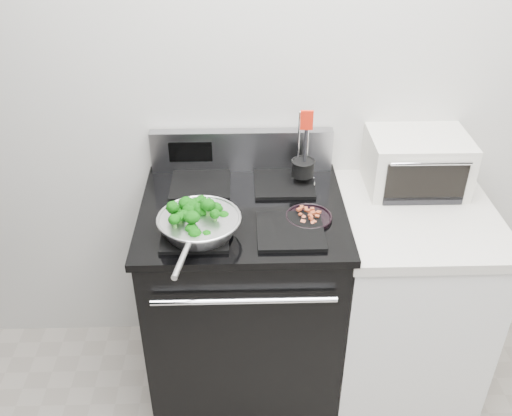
{
  "coord_description": "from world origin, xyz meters",
  "views": [
    {
      "loc": [
        -0.3,
        -0.43,
        2.14
      ],
      "look_at": [
        -0.25,
        1.36,
        0.98
      ],
      "focal_mm": 40.0,
      "sensor_mm": 36.0,
      "label": 1
    }
  ],
  "objects_px": {
    "bacon_plate": "(309,215)",
    "toaster_oven": "(416,162)",
    "skillet": "(199,224)",
    "utensil_holder": "(303,171)",
    "gas_range": "(244,298)"
  },
  "relations": [
    {
      "from": "skillet",
      "to": "bacon_plate",
      "type": "relative_size",
      "value": 2.69
    },
    {
      "from": "gas_range",
      "to": "bacon_plate",
      "type": "height_order",
      "value": "gas_range"
    },
    {
      "from": "skillet",
      "to": "bacon_plate",
      "type": "bearing_deg",
      "value": 23.91
    },
    {
      "from": "bacon_plate",
      "to": "toaster_oven",
      "type": "relative_size",
      "value": 0.44
    },
    {
      "from": "bacon_plate",
      "to": "toaster_oven",
      "type": "bearing_deg",
      "value": 30.74
    },
    {
      "from": "gas_range",
      "to": "bacon_plate",
      "type": "relative_size",
      "value": 6.46
    },
    {
      "from": "utensil_holder",
      "to": "bacon_plate",
      "type": "bearing_deg",
      "value": -85.71
    },
    {
      "from": "bacon_plate",
      "to": "utensil_holder",
      "type": "xyz_separation_m",
      "value": [
        -0.0,
        0.25,
        0.04
      ]
    },
    {
      "from": "utensil_holder",
      "to": "toaster_oven",
      "type": "relative_size",
      "value": 0.84
    },
    {
      "from": "gas_range",
      "to": "toaster_oven",
      "type": "relative_size",
      "value": 2.85
    },
    {
      "from": "skillet",
      "to": "gas_range",
      "type": "bearing_deg",
      "value": 60.13
    },
    {
      "from": "utensil_holder",
      "to": "toaster_oven",
      "type": "bearing_deg",
      "value": 7.33
    },
    {
      "from": "gas_range",
      "to": "utensil_holder",
      "type": "distance_m",
      "value": 0.6
    },
    {
      "from": "skillet",
      "to": "toaster_oven",
      "type": "xyz_separation_m",
      "value": [
        0.87,
        0.37,
        0.03
      ]
    },
    {
      "from": "gas_range",
      "to": "bacon_plate",
      "type": "bearing_deg",
      "value": -19.3
    }
  ]
}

